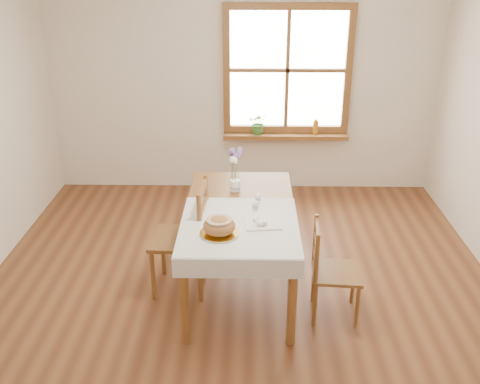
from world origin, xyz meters
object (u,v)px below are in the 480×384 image
(bread_plate, at_px, (219,233))
(flower_vase, at_px, (235,186))
(chair_left, at_px, (179,237))
(dining_table, at_px, (240,218))
(chair_right, at_px, (337,271))

(bread_plate, bearing_deg, flower_vase, 83.14)
(bread_plate, bearing_deg, chair_left, 130.08)
(dining_table, relative_size, chair_right, 1.98)
(dining_table, height_order, flower_vase, flower_vase)
(chair_left, distance_m, chair_right, 1.32)
(chair_left, bearing_deg, bread_plate, 43.55)
(chair_left, distance_m, bread_plate, 0.63)
(dining_table, distance_m, chair_right, 0.89)
(dining_table, bearing_deg, bread_plate, -107.59)
(chair_left, height_order, chair_right, chair_left)
(dining_table, bearing_deg, chair_right, -26.87)
(chair_left, relative_size, bread_plate, 3.49)
(bread_plate, xyz_separation_m, flower_vase, (0.10, 0.80, 0.03))
(chair_left, xyz_separation_m, bread_plate, (0.36, -0.43, 0.28))
(chair_right, relative_size, flower_vase, 8.08)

